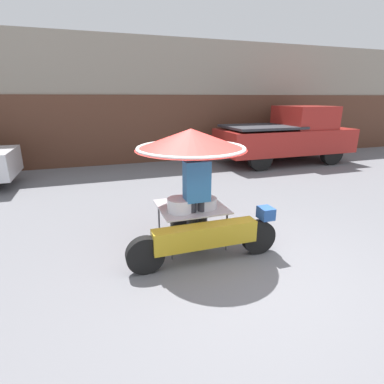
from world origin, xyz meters
name	(u,v)px	position (x,y,z in m)	size (l,w,h in m)	color
ground_plane	(236,266)	(0.00, 0.00, 0.00)	(36.00, 36.00, 0.00)	slate
shopfront_building	(137,102)	(0.00, 8.59, 2.14)	(28.00, 2.06, 4.31)	gray
vendor_motorcycle_cart	(193,161)	(-0.37, 0.81, 1.40)	(2.28, 1.69, 1.87)	black
vendor_person	(197,194)	(-0.37, 0.66, 0.93)	(0.38, 0.22, 1.66)	#2D2D33
pickup_truck	(287,136)	(4.98, 5.91, 0.98)	(4.83, 1.99, 2.02)	black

